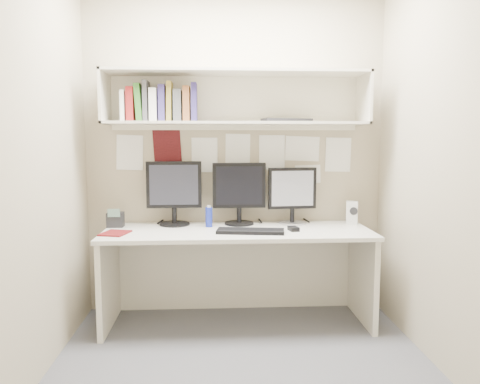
{
  "coord_description": "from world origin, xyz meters",
  "views": [
    {
      "loc": [
        -0.18,
        -2.82,
        1.41
      ],
      "look_at": [
        0.0,
        0.35,
        1.05
      ],
      "focal_mm": 35.0,
      "sensor_mm": 36.0,
      "label": 1
    }
  ],
  "objects": [
    {
      "name": "hutch_tray",
      "position": [
        0.39,
        0.84,
        1.55
      ],
      "size": [
        0.41,
        0.23,
        0.03
      ],
      "primitive_type": "cube",
      "rotation": [
        0.0,
        0.0,
        0.25
      ],
      "color": "black",
      "rests_on": "overhead_hutch"
    },
    {
      "name": "monitor_right",
      "position": [
        0.45,
        0.87,
        0.98
      ],
      "size": [
        0.39,
        0.21,
        0.45
      ],
      "rotation": [
        0.0,
        0.0,
        0.09
      ],
      "color": "#A5A5AA",
      "rests_on": "desk"
    },
    {
      "name": "maroon_notebook",
      "position": [
        -0.89,
        0.53,
        0.74
      ],
      "size": [
        0.22,
        0.25,
        0.01
      ],
      "primitive_type": "cube",
      "rotation": [
        0.0,
        0.0,
        -0.26
      ],
      "color": "#5D1012",
      "rests_on": "desk"
    },
    {
      "name": "keyboard",
      "position": [
        0.09,
        0.52,
        0.74
      ],
      "size": [
        0.51,
        0.24,
        0.02
      ],
      "primitive_type": "cube",
      "rotation": [
        0.0,
        0.0,
        -0.14
      ],
      "color": "black",
      "rests_on": "desk"
    },
    {
      "name": "desk",
      "position": [
        0.0,
        0.65,
        0.37
      ],
      "size": [
        2.0,
        0.7,
        0.73
      ],
      "color": "beige",
      "rests_on": "floor"
    },
    {
      "name": "desk_phone",
      "position": [
        -0.94,
        0.8,
        0.79
      ],
      "size": [
        0.12,
        0.11,
        0.15
      ],
      "rotation": [
        0.0,
        0.0,
        -0.0
      ],
      "color": "black",
      "rests_on": "desk"
    },
    {
      "name": "mouse",
      "position": [
        0.41,
        0.57,
        0.75
      ],
      "size": [
        0.08,
        0.11,
        0.03
      ],
      "primitive_type": "cube",
      "rotation": [
        0.0,
        0.0,
        0.19
      ],
      "color": "black",
      "rests_on": "desk"
    },
    {
      "name": "book_stack",
      "position": [
        -0.58,
        0.81,
        1.67
      ],
      "size": [
        0.56,
        0.19,
        0.3
      ],
      "color": "white",
      "rests_on": "overhead_hutch"
    },
    {
      "name": "blue_bottle",
      "position": [
        -0.22,
        0.76,
        0.81
      ],
      "size": [
        0.05,
        0.05,
        0.17
      ],
      "color": "#152395",
      "rests_on": "desk"
    },
    {
      "name": "wall_left",
      "position": [
        -1.2,
        0.0,
        1.3
      ],
      "size": [
        0.02,
        2.0,
        2.6
      ],
      "primitive_type": "cube",
      "color": "tan",
      "rests_on": "ground"
    },
    {
      "name": "overhead_hutch",
      "position": [
        0.0,
        0.86,
        1.72
      ],
      "size": [
        2.0,
        0.38,
        0.4
      ],
      "color": "beige",
      "rests_on": "wall_back"
    },
    {
      "name": "wall_front",
      "position": [
        0.0,
        -1.0,
        1.3
      ],
      "size": [
        2.4,
        0.02,
        2.6
      ],
      "primitive_type": "cube",
      "color": "tan",
      "rests_on": "ground"
    },
    {
      "name": "floor",
      "position": [
        0.0,
        0.0,
        0.0
      ],
      "size": [
        2.4,
        2.0,
        0.01
      ],
      "primitive_type": "cube",
      "color": "#4C4C52",
      "rests_on": "ground"
    },
    {
      "name": "wall_back",
      "position": [
        0.0,
        1.0,
        1.3
      ],
      "size": [
        2.4,
        0.02,
        2.6
      ],
      "primitive_type": "cube",
      "color": "tan",
      "rests_on": "ground"
    },
    {
      "name": "speaker",
      "position": [
        0.94,
        0.85,
        0.82
      ],
      "size": [
        0.11,
        0.11,
        0.18
      ],
      "rotation": [
        0.0,
        0.0,
        -0.29
      ],
      "color": "silver",
      "rests_on": "desk"
    },
    {
      "name": "wall_right",
      "position": [
        1.2,
        0.0,
        1.3
      ],
      "size": [
        0.02,
        2.0,
        2.6
      ],
      "primitive_type": "cube",
      "color": "tan",
      "rests_on": "ground"
    },
    {
      "name": "monitor_center",
      "position": [
        0.02,
        0.87,
        1.0
      ],
      "size": [
        0.42,
        0.23,
        0.49
      ],
      "rotation": [
        0.0,
        0.0,
        0.02
      ],
      "color": "black",
      "rests_on": "desk"
    },
    {
      "name": "pinned_papers",
      "position": [
        0.0,
        0.99,
        1.25
      ],
      "size": [
        1.92,
        0.01,
        0.48
      ],
      "primitive_type": null,
      "color": "white",
      "rests_on": "wall_back"
    },
    {
      "name": "monitor_left",
      "position": [
        -0.49,
        0.87,
        1.0
      ],
      "size": [
        0.43,
        0.24,
        0.5
      ],
      "rotation": [
        0.0,
        0.0,
        0.02
      ],
      "color": "black",
      "rests_on": "desk"
    }
  ]
}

